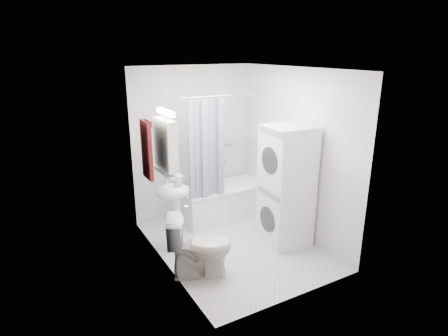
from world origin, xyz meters
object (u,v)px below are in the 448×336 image
washer_dryer (286,186)px  toilet (200,246)px  bathtub (223,200)px  sink (174,202)px

washer_dryer → toilet: size_ratio=2.18×
bathtub → washer_dryer: bearing=-72.9°
washer_dryer → toilet: bearing=-170.2°
washer_dryer → toilet: (-1.40, -0.16, -0.46)m
bathtub → sink: bearing=-150.7°
bathtub → toilet: size_ratio=1.81×
sink → washer_dryer: (1.43, -0.54, 0.13)m
bathtub → toilet: (-1.04, -1.30, 0.08)m
sink → toilet: bearing=-87.2°
bathtub → sink: 1.30m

